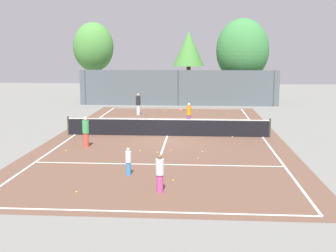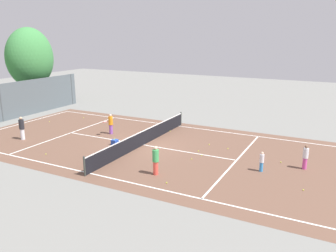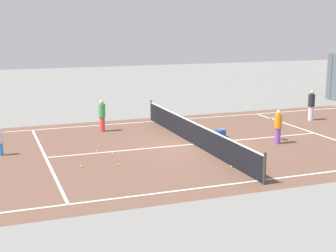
{
  "view_description": "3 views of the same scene",
  "coord_description": "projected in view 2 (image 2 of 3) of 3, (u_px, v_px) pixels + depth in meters",
  "views": [
    {
      "loc": [
        1.69,
        -24.5,
        4.93
      ],
      "look_at": [
        0.11,
        -1.15,
        0.79
      ],
      "focal_mm": 45.76,
      "sensor_mm": 36.0,
      "label": 1
    },
    {
      "loc": [
        -18.64,
        -11.46,
        7.16
      ],
      "look_at": [
        1.47,
        -1.1,
        1.1
      ],
      "focal_mm": 36.51,
      "sensor_mm": 36.0,
      "label": 2
    },
    {
      "loc": [
        19.46,
        -8.43,
        5.27
      ],
      "look_at": [
        0.82,
        -1.52,
        1.1
      ],
      "focal_mm": 52.83,
      "sensor_mm": 36.0,
      "label": 3
    }
  ],
  "objects": [
    {
      "name": "court_surface",
      "position": [
        144.0,
        145.0,
        22.93
      ],
      "size": [
        13.0,
        25.0,
        0.01
      ],
      "color": "brown",
      "rests_on": "ground_plane"
    },
    {
      "name": "tennis_ball_2",
      "position": [
        202.0,
        155.0,
        20.86
      ],
      "size": [
        0.07,
        0.07,
        0.07
      ],
      "primitive_type": "sphere",
      "color": "#CCE533",
      "rests_on": "ground_plane"
    },
    {
      "name": "tennis_ball_7",
      "position": [
        133.0,
        148.0,
        22.14
      ],
      "size": [
        0.07,
        0.07,
        0.07
      ],
      "primitive_type": "sphere",
      "color": "#CCE533",
      "rests_on": "ground_plane"
    },
    {
      "name": "player_1",
      "position": [
        156.0,
        160.0,
        17.87
      ],
      "size": [
        0.34,
        0.34,
        1.58
      ],
      "color": "#E54C3F",
      "rests_on": "ground_plane"
    },
    {
      "name": "tennis_ball_12",
      "position": [
        46.0,
        154.0,
        21.09
      ],
      "size": [
        0.07,
        0.07,
        0.07
      ],
      "primitive_type": "sphere",
      "color": "#CCE533",
      "rests_on": "ground_plane"
    },
    {
      "name": "tennis_ball_11",
      "position": [
        281.0,
        162.0,
        19.74
      ],
      "size": [
        0.07,
        0.07,
        0.07
      ],
      "primitive_type": "sphere",
      "color": "#CCE533",
      "rests_on": "ground_plane"
    },
    {
      "name": "tennis_ball_8",
      "position": [
        198.0,
        151.0,
        21.64
      ],
      "size": [
        0.07,
        0.07,
        0.07
      ],
      "primitive_type": "sphere",
      "color": "#CCE533",
      "rests_on": "ground_plane"
    },
    {
      "name": "tennis_ball_5",
      "position": [
        84.0,
        118.0,
        30.33
      ],
      "size": [
        0.07,
        0.07,
        0.07
      ],
      "primitive_type": "sphere",
      "color": "#CCE533",
      "rests_on": "ground_plane"
    },
    {
      "name": "tree_2",
      "position": [
        30.0,
        58.0,
        34.19
      ],
      "size": [
        4.95,
        4.05,
        7.91
      ],
      "color": "brown",
      "rests_on": "ground_plane"
    },
    {
      "name": "ball_crate",
      "position": [
        115.0,
        142.0,
        22.93
      ],
      "size": [
        0.4,
        0.36,
        0.43
      ],
      "color": "blue",
      "rests_on": "ground_plane"
    },
    {
      "name": "tennis_ball_1",
      "position": [
        167.0,
        183.0,
        16.98
      ],
      "size": [
        0.07,
        0.07,
        0.07
      ],
      "primitive_type": "sphere",
      "color": "#CCE533",
      "rests_on": "ground_plane"
    },
    {
      "name": "player_2",
      "position": [
        305.0,
        157.0,
        18.65
      ],
      "size": [
        0.29,
        0.29,
        1.37
      ],
      "color": "#D14799",
      "rests_on": "ground_plane"
    },
    {
      "name": "tennis_ball_4",
      "position": [
        228.0,
        149.0,
        22.09
      ],
      "size": [
        0.07,
        0.07,
        0.07
      ],
      "primitive_type": "sphere",
      "color": "#CCE533",
      "rests_on": "ground_plane"
    },
    {
      "name": "perimeter_fence",
      "position": [
        1.0,
        103.0,
        28.72
      ],
      "size": [
        18.0,
        0.12,
        3.2
      ],
      "color": "#515B60",
      "rests_on": "ground_plane"
    },
    {
      "name": "tennis_ball_10",
      "position": [
        303.0,
        190.0,
        16.2
      ],
      "size": [
        0.07,
        0.07,
        0.07
      ],
      "primitive_type": "sphere",
      "color": "#CCE533",
      "rests_on": "ground_plane"
    },
    {
      "name": "tennis_net",
      "position": [
        143.0,
        138.0,
        22.8
      ],
      "size": [
        11.9,
        0.1,
        1.1
      ],
      "color": "#333833",
      "rests_on": "ground_plane"
    },
    {
      "name": "tennis_ball_9",
      "position": [
        192.0,
        159.0,
        20.23
      ],
      "size": [
        0.07,
        0.07,
        0.07
      ],
      "primitive_type": "sphere",
      "color": "#CCE533",
      "rests_on": "ground_plane"
    },
    {
      "name": "player_3",
      "position": [
        22.0,
        128.0,
        23.91
      ],
      "size": [
        0.35,
        0.35,
        1.65
      ],
      "color": "silver",
      "rests_on": "ground_plane"
    },
    {
      "name": "ground_plane",
      "position": [
        144.0,
        145.0,
        22.93
      ],
      "size": [
        80.0,
        80.0,
        0.0
      ],
      "primitive_type": "plane",
      "color": "slate"
    },
    {
      "name": "tennis_ball_3",
      "position": [
        49.0,
        122.0,
        28.98
      ],
      "size": [
        0.07,
        0.07,
        0.07
      ],
      "primitive_type": "sphere",
      "color": "#CCE533",
      "rests_on": "ground_plane"
    },
    {
      "name": "player_0",
      "position": [
        111.0,
        124.0,
        25.29
      ],
      "size": [
        0.9,
        0.43,
        1.51
      ],
      "color": "purple",
      "rests_on": "ground_plane"
    },
    {
      "name": "tennis_ball_0",
      "position": [
        22.0,
        129.0,
        26.74
      ],
      "size": [
        0.07,
        0.07,
        0.07
      ],
      "primitive_type": "sphere",
      "color": "#CCE533",
      "rests_on": "ground_plane"
    },
    {
      "name": "tennis_ball_13",
      "position": [
        209.0,
        145.0,
        22.9
      ],
      "size": [
        0.07,
        0.07,
        0.07
      ],
      "primitive_type": "sphere",
      "color": "#CCE533",
      "rests_on": "ground_plane"
    },
    {
      "name": "player_4",
      "position": [
        262.0,
        161.0,
        18.35
      ],
      "size": [
        0.24,
        0.24,
        1.12
      ],
      "color": "#388CD8",
      "rests_on": "ground_plane"
    },
    {
      "name": "tennis_ball_6",
      "position": [
        170.0,
        131.0,
        26.11
      ],
      "size": [
        0.07,
        0.07,
        0.07
      ],
      "primitive_type": "sphere",
      "color": "#CCE533",
      "rests_on": "ground_plane"
    }
  ]
}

